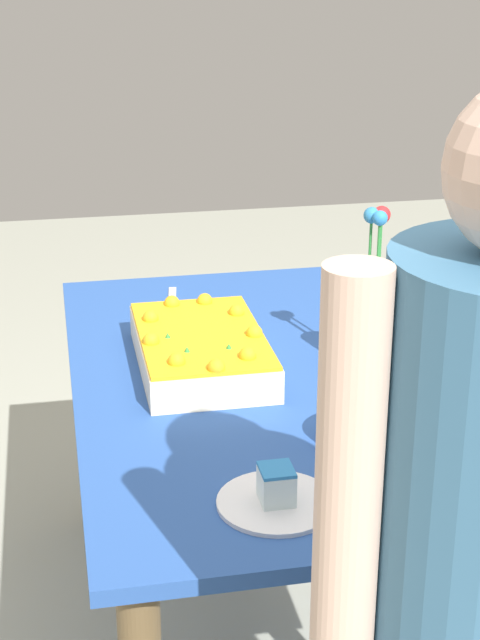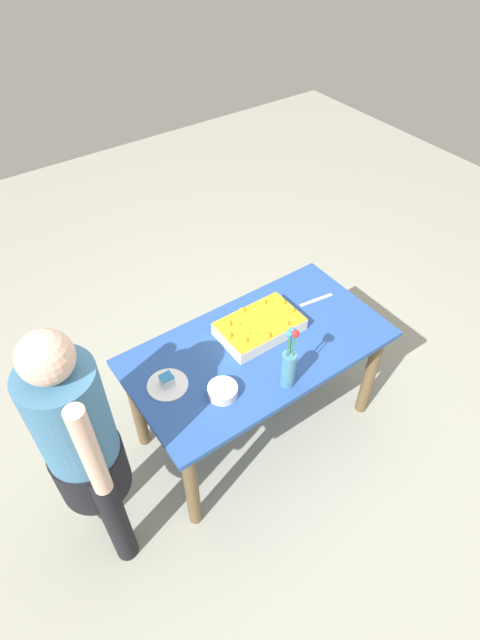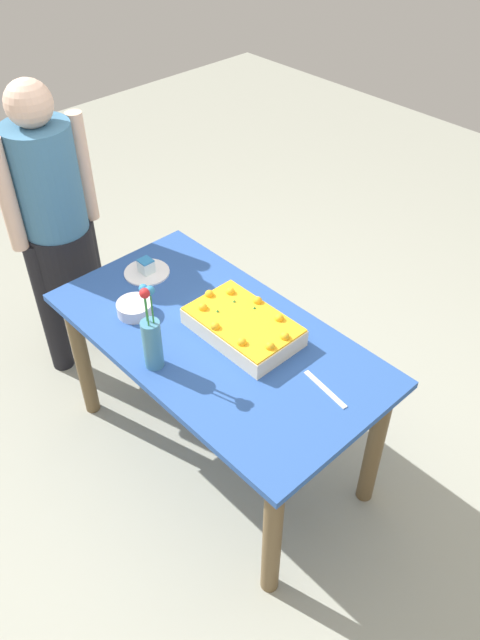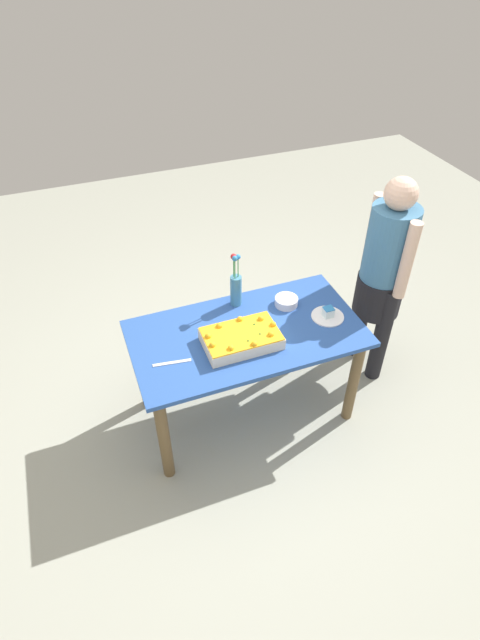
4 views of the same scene
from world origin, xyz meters
name	(u,v)px [view 3 (image 3 of 4)]	position (x,y,z in m)	size (l,w,h in m)	color
ground_plane	(220,448)	(0.00, 0.00, 0.00)	(8.00, 8.00, 0.00)	#A1A393
dining_table	(217,358)	(0.00, 0.00, 0.60)	(1.39, 0.74, 0.72)	#2B53A0
sheet_cake	(243,326)	(-0.07, -0.08, 0.76)	(0.44, 0.27, 0.10)	#FFEECB
serving_plate_with_slice	(147,270)	(0.52, -0.05, 0.74)	(0.20, 0.20, 0.07)	white
cake_knife	(325,389)	(-0.49, -0.09, 0.72)	(0.22, 0.02, 0.00)	silver
flower_vase	(152,339)	(0.03, 0.28, 0.85)	(0.07, 0.07, 0.37)	teal
fruit_bowl	(135,308)	(0.33, 0.15, 0.75)	(0.15, 0.15, 0.05)	silver
person_standing	(54,218)	(0.99, 0.11, 0.85)	(0.31, 0.45, 1.49)	black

